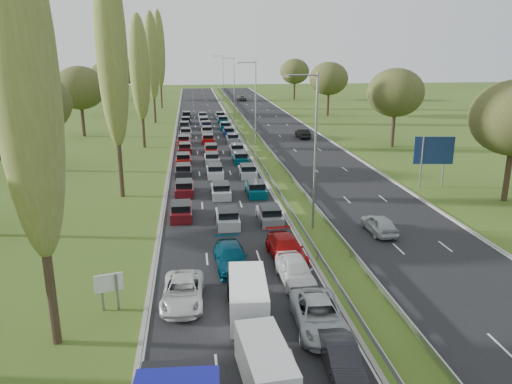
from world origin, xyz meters
TOP-DOWN VIEW (x-y plane):
  - ground at (4.50, 80.00)m, footprint 260.00×260.00m
  - near_carriageway at (-2.25, 82.50)m, footprint 10.50×215.00m
  - far_carriageway at (11.25, 82.50)m, footprint 10.50×215.00m
  - central_reservation at (4.50, 82.50)m, footprint 2.36×215.00m
  - lamp_columns at (4.50, 78.00)m, footprint 0.18×140.18m
  - poplar_row at (-11.50, 68.17)m, footprint 2.80×127.80m
  - woodland_left at (-22.00, 62.63)m, footprint 8.00×166.00m
  - woodland_right at (24.00, 66.67)m, footprint 8.00×153.00m
  - traffic_queue_fill at (-2.24, 77.46)m, footprint 9.01×69.30m
  - near_car_2 at (-5.52, 32.12)m, footprint 2.51×5.00m
  - near_car_7 at (-2.48, 36.43)m, footprint 2.27×5.06m
  - near_car_9 at (1.40, 25.04)m, footprint 1.59×4.07m
  - near_car_10 at (1.29, 28.57)m, footprint 2.64×5.32m
  - near_car_11 at (1.27, 37.29)m, footprint 2.41×5.26m
  - near_car_12 at (1.18, 33.83)m, footprint 2.03×4.68m
  - far_car_0 at (9.27, 41.28)m, footprint 1.88×4.28m
  - far_car_1 at (12.76, 83.60)m, footprint 1.74×4.48m
  - far_car_2 at (9.28, 144.67)m, footprint 2.34×5.02m
  - white_van_front at (-2.04, 24.77)m, footprint 1.81×4.61m
  - white_van_rear at (-2.09, 30.65)m, footprint 1.93×4.92m
  - info_sign at (-9.40, 31.89)m, footprint 1.47×0.49m
  - direction_sign at (19.40, 53.42)m, footprint 3.97×0.67m

SIDE VIEW (x-z plane):
  - ground at x=4.50m, z-range 0.00..0.00m
  - near_carriageway at x=-2.25m, z-range -0.02..0.02m
  - far_carriageway at x=11.25m, z-range -0.02..0.02m
  - traffic_queue_fill at x=-2.24m, z-range 0.04..0.84m
  - central_reservation at x=4.50m, z-range 0.39..0.71m
  - near_car_9 at x=1.40m, z-range 0.02..1.34m
  - near_car_2 at x=-5.52m, z-range 0.02..1.38m
  - far_car_2 at x=9.28m, z-range 0.02..1.41m
  - far_car_0 at x=9.27m, z-range 0.02..1.45m
  - near_car_7 at x=-2.48m, z-range 0.02..1.46m
  - near_car_10 at x=1.29m, z-range 0.02..1.47m
  - far_car_1 at x=12.76m, z-range 0.02..1.47m
  - near_car_11 at x=1.27m, z-range 0.02..1.51m
  - near_car_12 at x=1.18m, z-range 0.02..1.59m
  - white_van_front at x=-2.04m, z-range 0.03..1.88m
  - white_van_rear at x=-2.09m, z-range 0.03..2.01m
  - info_sign at x=-9.40m, z-range 0.32..2.42m
  - direction_sign at x=19.40m, z-range 0.97..6.17m
  - lamp_columns at x=4.50m, z-range 0.00..12.00m
  - woodland_right at x=24.00m, z-range 2.13..13.23m
  - woodland_left at x=-22.00m, z-range 2.13..13.23m
  - poplar_row at x=-11.50m, z-range 1.17..23.61m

